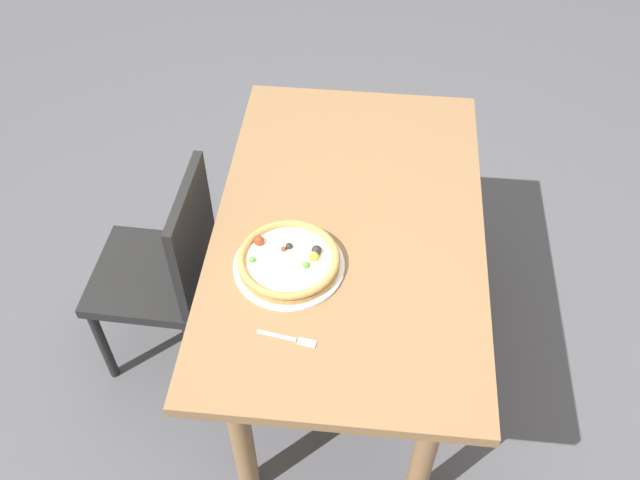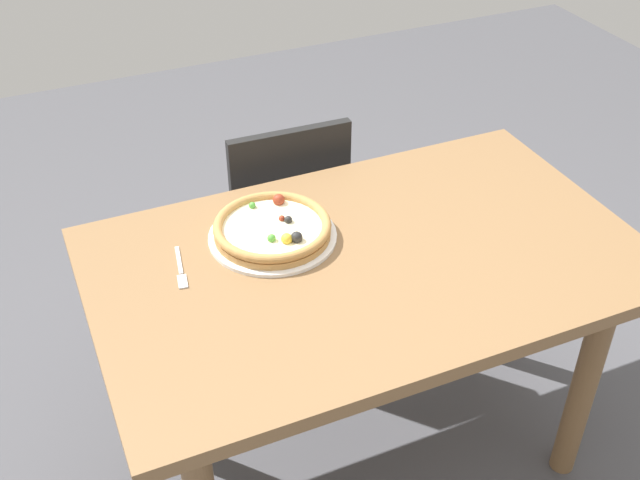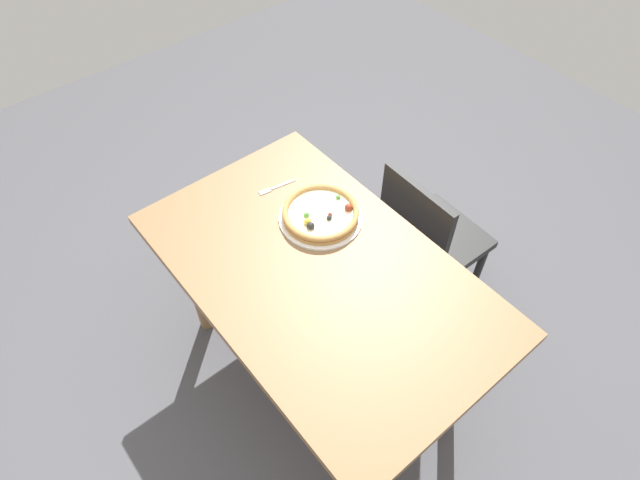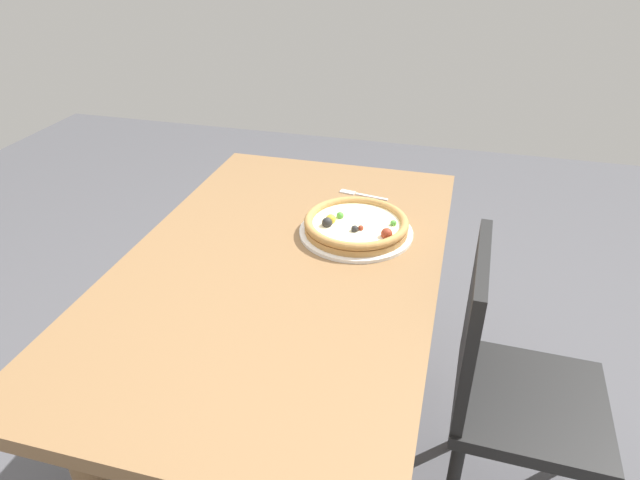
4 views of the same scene
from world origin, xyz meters
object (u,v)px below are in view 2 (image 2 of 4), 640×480
at_px(dining_table, 367,290).
at_px(pizza, 273,228).
at_px(chair_near, 280,220).
at_px(plate, 273,236).
at_px(fork, 181,271).

relative_size(dining_table, pizza, 4.55).
distance_m(chair_near, plate, 0.59).
height_order(plate, fork, plate).
bearing_deg(plate, chair_near, -112.19).
relative_size(plate, pizza, 1.09).
distance_m(pizza, fork, 0.26).
bearing_deg(dining_table, fork, -15.52).
distance_m(plate, fork, 0.26).
relative_size(pizza, fork, 1.82).
distance_m(dining_table, plate, 0.28).
bearing_deg(pizza, plate, -9.41).
distance_m(plate, pizza, 0.03).
relative_size(dining_table, chair_near, 1.58).
height_order(plate, pizza, pizza).
bearing_deg(pizza, chair_near, -112.10).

